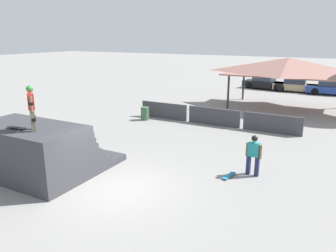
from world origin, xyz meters
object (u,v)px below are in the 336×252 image
object	(u,v)px
parked_car_black	(265,83)
parked_car_tan	(296,86)
bystander_walking	(254,152)
skateboard_on_ground	(229,175)
parked_car_blue	(330,88)
skater_on_deck	(31,105)
trash_bin	(145,113)
skateboard_on_deck	(17,128)

from	to	relation	value
parked_car_black	parked_car_tan	xyz separation A→B (m)	(3.07, -0.28, -0.00)
bystander_walking	skateboard_on_ground	world-z (taller)	bystander_walking
parked_car_black	parked_car_blue	size ratio (longest dim) A/B	1.07
skater_on_deck	trash_bin	distance (m)	10.35
skateboard_on_ground	parked_car_blue	world-z (taller)	parked_car_blue
bystander_walking	parked_car_black	world-z (taller)	bystander_walking
skateboard_on_deck	parked_car_black	bearing A→B (deg)	81.78
skater_on_deck	parked_car_tan	bearing A→B (deg)	117.99
parked_car_tan	bystander_walking	bearing A→B (deg)	-86.82
skater_on_deck	skateboard_on_deck	world-z (taller)	skater_on_deck
skater_on_deck	skateboard_on_deck	xyz separation A→B (m)	(-0.65, -0.22, -0.87)
skateboard_on_deck	parked_car_black	distance (m)	27.05
skater_on_deck	bystander_walking	distance (m)	8.39
bystander_walking	skateboard_on_deck	bearing A→B (deg)	38.44
skater_on_deck	parked_car_black	world-z (taller)	skater_on_deck
bystander_walking	parked_car_blue	distance (m)	21.70
bystander_walking	skateboard_on_ground	bearing A→B (deg)	45.40
skateboard_on_deck	skater_on_deck	bearing A→B (deg)	16.74
skater_on_deck	trash_bin	xyz separation A→B (m)	(-1.60, 9.90, -2.55)
parked_car_tan	parked_car_blue	bearing A→B (deg)	-5.01
bystander_walking	skateboard_on_ground	distance (m)	1.31
skateboard_on_deck	bystander_walking	bearing A→B (deg)	30.38
trash_bin	parked_car_black	xyz separation A→B (m)	(3.99, 16.72, 0.18)
bystander_walking	trash_bin	size ratio (longest dim) A/B	1.92
parked_car_black	parked_car_blue	world-z (taller)	same
skateboard_on_deck	trash_bin	size ratio (longest dim) A/B	0.98
trash_bin	parked_car_tan	bearing A→B (deg)	66.78
skateboard_on_ground	parked_car_tan	distance (m)	22.49
bystander_walking	parked_car_black	bearing A→B (deg)	-72.43
skateboard_on_ground	parked_car_black	distance (m)	23.06
bystander_walking	parked_car_tan	size ratio (longest dim) A/B	0.39
trash_bin	skateboard_on_ground	bearing A→B (deg)	-38.17
bystander_walking	parked_car_tan	distance (m)	21.92
trash_bin	parked_car_black	distance (m)	17.19
skateboard_on_ground	parked_car_black	world-z (taller)	parked_car_black
trash_bin	parked_car_blue	world-z (taller)	parked_car_blue
parked_car_black	bystander_walking	bearing A→B (deg)	-67.06
trash_bin	parked_car_black	world-z (taller)	parked_car_black
skateboard_on_ground	bystander_walking	bearing A→B (deg)	-40.76
skateboard_on_ground	skater_on_deck	bearing A→B (deg)	132.64
parked_car_black	parked_car_tan	size ratio (longest dim) A/B	1.08
skateboard_on_ground	parked_car_tan	world-z (taller)	parked_car_tan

